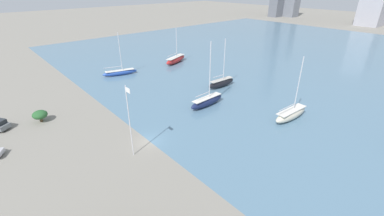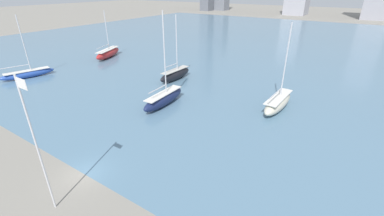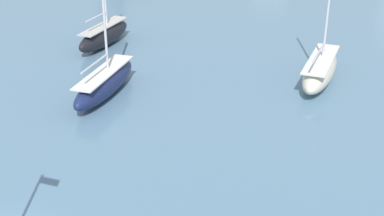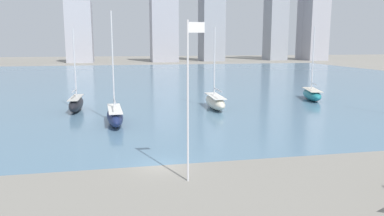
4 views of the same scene
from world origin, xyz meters
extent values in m
plane|color=gray|center=(0.00, 0.00, 0.00)|extent=(500.00, 500.00, 0.00)
cube|color=slate|center=(0.00, 70.00, 0.00)|extent=(180.00, 140.00, 0.00)
cylinder|color=silver|center=(1.56, -3.82, 5.65)|extent=(0.14, 0.14, 11.31)
cube|color=white|center=(2.18, -3.82, 10.81)|extent=(1.10, 0.03, 0.70)
ellipsoid|color=black|center=(-9.01, 26.91, 1.01)|extent=(2.09, 8.35, 2.01)
cube|color=#BCB7AD|center=(-9.01, 26.91, 1.96)|extent=(1.72, 6.84, 0.10)
cube|color=#2D2D33|center=(-9.01, 26.91, 0.46)|extent=(0.23, 1.50, 0.90)
cylinder|color=silver|center=(-8.98, 27.53, 6.94)|extent=(0.18, 0.18, 9.85)
cylinder|color=silver|center=(-9.06, 25.81, 3.11)|extent=(0.30, 3.45, 0.14)
ellipsoid|color=beige|center=(11.23, 24.62, 0.99)|extent=(2.61, 9.23, 1.97)
cube|color=silver|center=(11.23, 24.62, 1.92)|extent=(2.14, 7.57, 0.10)
cube|color=#2D2D33|center=(11.23, 24.62, 0.45)|extent=(0.23, 1.65, 0.89)
cylinder|color=silver|center=(11.26, 25.31, 7.04)|extent=(0.18, 0.18, 10.12)
cylinder|color=silver|center=(11.15, 22.85, 3.07)|extent=(0.37, 4.92, 0.14)
ellipsoid|color=#B72828|center=(-33.44, 31.46, 1.02)|extent=(5.83, 10.57, 2.04)
cube|color=silver|center=(-33.44, 31.46, 1.99)|extent=(4.78, 8.67, 0.10)
cube|color=#2D2D33|center=(-33.44, 31.46, 0.46)|extent=(0.81, 1.81, 0.92)
cylinder|color=silver|center=(-33.72, 32.19, 6.59)|extent=(0.18, 0.18, 9.09)
cylinder|color=silver|center=(-32.76, 29.65, 3.14)|extent=(2.05, 5.13, 0.14)
ellipsoid|color=#284CA8|center=(-34.11, 12.09, 0.72)|extent=(4.30, 9.77, 1.43)
cube|color=silver|center=(-34.11, 12.09, 1.38)|extent=(3.53, 8.01, 0.10)
cube|color=#2D2D33|center=(-34.11, 12.09, 0.32)|extent=(0.60, 1.71, 0.64)
cylinder|color=silver|center=(-33.92, 12.78, 6.56)|extent=(0.18, 0.18, 10.26)
cylinder|color=silver|center=(-34.56, 10.39, 2.53)|extent=(1.42, 4.82, 0.14)
ellipsoid|color=#19234C|center=(-3.52, 16.61, 0.98)|extent=(2.28, 9.14, 1.94)
cube|color=silver|center=(-3.52, 16.61, 1.90)|extent=(1.87, 7.49, 0.10)
cube|color=#2D2D33|center=(-3.52, 16.61, 0.44)|extent=(0.23, 1.64, 0.87)
cylinder|color=silver|center=(-3.55, 17.29, 7.72)|extent=(0.18, 0.18, 11.55)
cylinder|color=silver|center=(-3.47, 15.29, 3.05)|extent=(0.31, 4.00, 0.14)
camera|label=1|loc=(31.52, -18.08, 23.70)|focal=24.00mm
camera|label=2|loc=(19.38, -10.63, 16.33)|focal=24.00mm
camera|label=3|loc=(14.73, -15.76, 16.30)|focal=50.00mm
camera|label=4|loc=(-3.30, -28.91, 9.80)|focal=35.00mm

